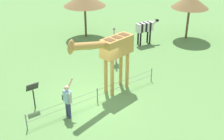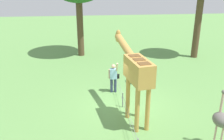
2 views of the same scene
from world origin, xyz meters
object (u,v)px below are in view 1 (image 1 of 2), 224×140
(shade_hut_far, at_px, (190,1))
(info_sign, at_px, (33,90))
(visitor, at_px, (67,99))
(giraffe, at_px, (112,50))
(ostrich, at_px, (116,45))
(zebra, at_px, (145,28))

(shade_hut_far, xyz_separation_m, info_sign, (12.69, 1.97, -1.79))
(visitor, distance_m, info_sign, 1.77)
(giraffe, relative_size, shade_hut_far, 1.19)
(visitor, bearing_deg, ostrich, -147.55)
(ostrich, xyz_separation_m, info_sign, (5.95, 1.68, -0.23))
(giraffe, relative_size, visitor, 2.16)
(giraffe, relative_size, zebra, 2.10)
(visitor, relative_size, shade_hut_far, 0.55)
(zebra, xyz_separation_m, shade_hut_far, (-3.24, 0.98, 1.58))
(visitor, distance_m, zebra, 9.62)
(zebra, relative_size, ostrich, 0.81)
(visitor, height_order, info_sign, visitor)
(shade_hut_far, bearing_deg, ostrich, 2.44)
(zebra, distance_m, ostrich, 3.72)
(giraffe, height_order, ostrich, giraffe)
(zebra, height_order, ostrich, ostrich)
(giraffe, bearing_deg, info_sign, -14.09)
(visitor, bearing_deg, info_sign, -58.47)
(giraffe, xyz_separation_m, visitor, (2.81, 0.57, -1.37))
(giraffe, bearing_deg, shade_hut_far, -162.02)
(ostrich, distance_m, info_sign, 6.19)
(giraffe, distance_m, info_sign, 4.07)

